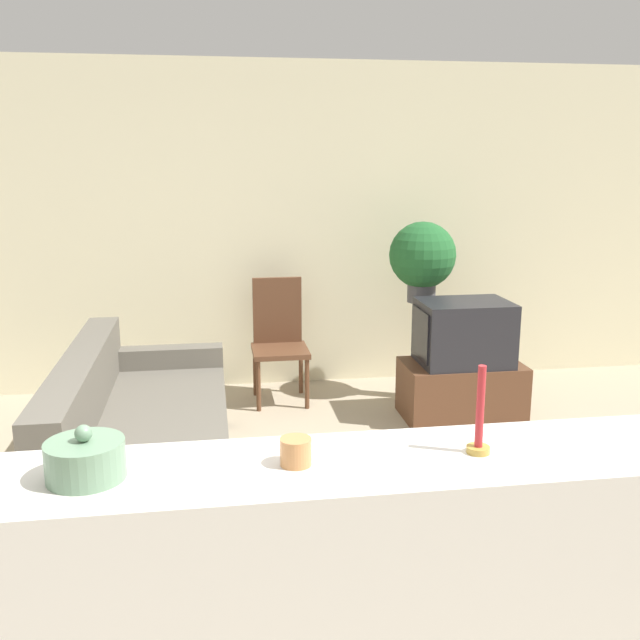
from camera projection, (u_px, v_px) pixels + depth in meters
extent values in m
plane|color=tan|center=(292.00, 638.00, 2.94)|extent=(14.00, 14.00, 0.00)
cube|color=beige|center=(243.00, 228.00, 5.93)|extent=(9.00, 0.06, 2.70)
cube|color=#605B51|center=(150.00, 452.00, 4.20)|extent=(0.92, 2.07, 0.47)
cube|color=#605B51|center=(81.00, 388.00, 4.06)|extent=(0.20, 2.07, 0.36)
cube|color=#605B51|center=(133.00, 521.00, 3.27)|extent=(0.92, 0.16, 0.62)
cube|color=#605B51|center=(159.00, 389.00, 5.11)|extent=(0.92, 0.16, 0.62)
cube|color=brown|center=(461.00, 390.00, 5.38)|extent=(0.89, 0.52, 0.42)
cube|color=#232328|center=(464.00, 333.00, 5.28)|extent=(0.66, 0.49, 0.47)
cube|color=black|center=(420.00, 334.00, 5.23)|extent=(0.02, 0.40, 0.37)
cube|color=brown|center=(280.00, 351.00, 5.67)|extent=(0.44, 0.44, 0.04)
cube|color=brown|center=(277.00, 310.00, 5.80)|extent=(0.40, 0.04, 0.54)
cylinder|color=brown|center=(258.00, 386.00, 5.51)|extent=(0.04, 0.04, 0.40)
cylinder|color=brown|center=(307.00, 384.00, 5.56)|extent=(0.04, 0.04, 0.40)
cylinder|color=brown|center=(255.00, 372.00, 5.87)|extent=(0.04, 0.04, 0.40)
cylinder|color=brown|center=(301.00, 370.00, 5.93)|extent=(0.04, 0.04, 0.40)
cylinder|color=brown|center=(419.00, 350.00, 5.77)|extent=(0.13, 0.13, 0.80)
cylinder|color=#4C4C51|center=(421.00, 292.00, 5.67)|extent=(0.23, 0.23, 0.15)
sphere|color=#23602D|center=(423.00, 255.00, 5.60)|extent=(0.53, 0.53, 0.53)
cube|color=silver|center=(315.00, 628.00, 2.17)|extent=(2.60, 0.44, 1.08)
cylinder|color=gray|center=(85.00, 460.00, 1.94)|extent=(0.22, 0.22, 0.11)
sphere|color=gray|center=(83.00, 433.00, 1.92)|extent=(0.05, 0.05, 0.05)
cylinder|color=#C6844C|center=(296.00, 452.00, 2.03)|extent=(0.09, 0.09, 0.08)
cylinder|color=#B7933D|center=(478.00, 449.00, 2.12)|extent=(0.07, 0.07, 0.02)
cylinder|color=#B7282D|center=(480.00, 407.00, 2.09)|extent=(0.02, 0.02, 0.25)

